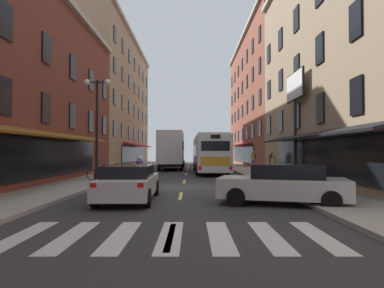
% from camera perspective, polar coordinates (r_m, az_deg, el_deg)
% --- Properties ---
extents(ground_plane, '(34.80, 80.00, 0.10)m').
position_cam_1_polar(ground_plane, '(17.30, -1.88, -7.73)').
color(ground_plane, '#333335').
extents(lane_centre_dashes, '(0.14, 73.90, 0.01)m').
position_cam_1_polar(lane_centre_dashes, '(17.05, -1.90, -7.65)').
color(lane_centre_dashes, '#DBCC4C').
rests_on(lane_centre_dashes, ground).
extents(crosswalk_near, '(7.10, 2.80, 0.01)m').
position_cam_1_polar(crosswalk_near, '(7.45, -4.12, -15.93)').
color(crosswalk_near, silver).
rests_on(crosswalk_near, ground).
extents(sidewalk_left, '(3.00, 80.00, 0.14)m').
position_cam_1_polar(sidewalk_left, '(18.43, -20.68, -6.88)').
color(sidewalk_left, '#A39E93').
rests_on(sidewalk_left, ground).
extents(sidewalk_right, '(3.00, 80.00, 0.14)m').
position_cam_1_polar(sidewalk_right, '(18.11, 17.27, -7.00)').
color(sidewalk_right, '#A39E93').
rests_on(sidewalk_right, ground).
extents(storefront_row_right, '(9.44, 79.90, 17.59)m').
position_cam_1_polar(storefront_row_right, '(22.13, 30.45, 15.37)').
color(storefront_row_right, brown).
rests_on(storefront_row_right, ground).
extents(billboard_sign, '(0.40, 3.20, 6.80)m').
position_cam_1_polar(billboard_sign, '(21.71, 17.53, 8.02)').
color(billboard_sign, black).
rests_on(billboard_sign, sidewalk_right).
extents(transit_bus, '(2.82, 12.01, 3.30)m').
position_cam_1_polar(transit_bus, '(28.93, 2.81, -1.62)').
color(transit_bus, silver).
rests_on(transit_bus, ground).
extents(box_truck, '(2.51, 8.01, 3.85)m').
position_cam_1_polar(box_truck, '(33.23, -3.89, -1.10)').
color(box_truck, '#B21E19').
rests_on(box_truck, ground).
extents(sedan_near, '(2.03, 4.52, 1.36)m').
position_cam_1_polar(sedan_near, '(12.58, -11.35, -6.69)').
color(sedan_near, silver).
rests_on(sedan_near, ground).
extents(sedan_mid, '(1.97, 4.32, 1.39)m').
position_cam_1_polar(sedan_mid, '(44.16, -2.83, -2.85)').
color(sedan_mid, maroon).
rests_on(sedan_mid, ground).
extents(sedan_far, '(4.75, 2.91, 1.43)m').
position_cam_1_polar(sedan_far, '(11.96, 15.54, -6.82)').
color(sedan_far, silver).
rests_on(sedan_far, ground).
extents(motorcycle_rider, '(0.62, 2.07, 1.66)m').
position_cam_1_polar(motorcycle_rider, '(16.73, -9.52, -5.33)').
color(motorcycle_rider, black).
rests_on(motorcycle_rider, ground).
extents(bicycle_near, '(1.71, 0.48, 0.91)m').
position_cam_1_polar(bicycle_near, '(23.74, -13.85, -4.62)').
color(bicycle_near, black).
rests_on(bicycle_near, sidewalk_left).
extents(bicycle_mid, '(1.71, 0.48, 0.91)m').
position_cam_1_polar(bicycle_mid, '(20.29, -16.20, -5.17)').
color(bicycle_mid, black).
rests_on(bicycle_mid, sidewalk_left).
extents(pedestrian_near, '(0.51, 0.48, 1.79)m').
position_cam_1_polar(pedestrian_near, '(33.07, 10.48, -2.67)').
color(pedestrian_near, '#4C4C51').
rests_on(pedestrian_near, sidewalk_right).
extents(pedestrian_mid, '(0.36, 0.36, 1.57)m').
position_cam_1_polar(pedestrian_mid, '(21.36, 13.98, -3.81)').
color(pedestrian_mid, '#4C4C51').
rests_on(pedestrian_mid, sidewalk_right).
extents(pedestrian_far, '(0.36, 0.36, 1.70)m').
position_cam_1_polar(pedestrian_far, '(25.75, 13.64, -3.22)').
color(pedestrian_far, '#4C4C51').
rests_on(pedestrian_far, sidewalk_right).
extents(street_lamp_twin, '(1.42, 0.32, 5.63)m').
position_cam_1_polar(street_lamp_twin, '(18.00, -16.77, 3.09)').
color(street_lamp_twin, black).
rests_on(street_lamp_twin, sidewalk_left).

